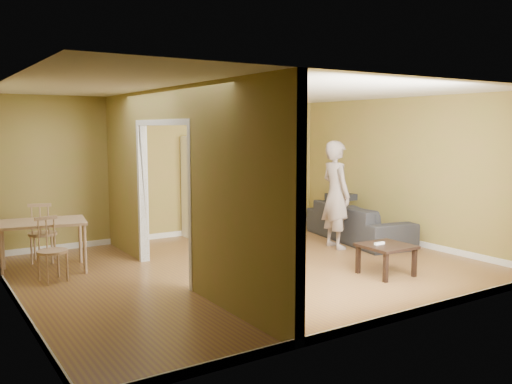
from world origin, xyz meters
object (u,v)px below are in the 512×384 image
(person, at_px, (336,185))
(bookshelf, at_px, (203,186))
(coffee_table, at_px, (386,249))
(sofa, at_px, (358,216))
(chair_far, at_px, (42,232))
(chair_near, at_px, (52,250))
(dining_table, at_px, (42,226))

(person, relative_size, bookshelf, 1.14)
(bookshelf, height_order, coffee_table, bookshelf)
(person, distance_m, coffee_table, 1.95)
(sofa, bearing_deg, coffee_table, 155.52)
(bookshelf, relative_size, chair_far, 2.03)
(person, height_order, chair_far, person)
(chair_near, bearing_deg, sofa, -14.34)
(sofa, relative_size, dining_table, 1.98)
(chair_near, bearing_deg, bookshelf, 17.19)
(person, relative_size, dining_table, 1.84)
(bookshelf, xyz_separation_m, coffee_table, (0.85, -3.96, -0.58))
(chair_near, distance_m, chair_far, 1.21)
(coffee_table, bearing_deg, chair_near, 151.27)
(bookshelf, bearing_deg, sofa, -42.54)
(dining_table, distance_m, chair_near, 0.63)
(bookshelf, height_order, dining_table, bookshelf)
(sofa, distance_m, person, 1.02)
(coffee_table, bearing_deg, sofa, 56.06)
(person, bearing_deg, dining_table, 84.55)
(person, xyz_separation_m, dining_table, (-4.58, 1.07, -0.42))
(person, distance_m, chair_far, 4.81)
(coffee_table, xyz_separation_m, chair_far, (-3.91, 3.41, 0.10))
(sofa, height_order, bookshelf, bookshelf)
(sofa, relative_size, chair_near, 2.67)
(bookshelf, bearing_deg, person, -57.67)
(coffee_table, relative_size, dining_table, 0.55)
(sofa, height_order, chair_far, chair_far)
(dining_table, bearing_deg, coffee_table, -34.83)
(coffee_table, xyz_separation_m, chair_near, (-4.02, 2.21, 0.07))
(bookshelf, bearing_deg, dining_table, -159.89)
(sofa, xyz_separation_m, person, (-0.76, -0.24, 0.64))
(sofa, height_order, chair_near, sofa)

